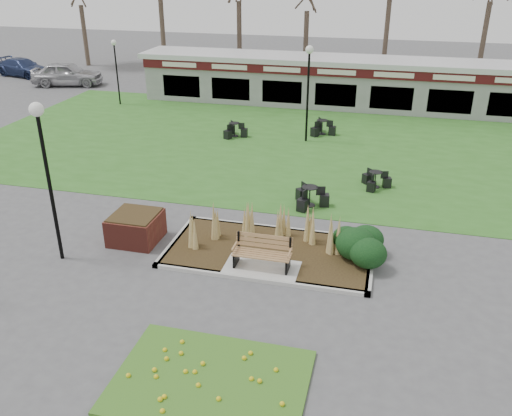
% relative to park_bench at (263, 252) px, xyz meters
% --- Properties ---
extents(ground, '(100.00, 100.00, 0.00)m').
position_rel_park_bench_xyz_m(ground, '(0.00, -0.25, -0.59)').
color(ground, '#515154').
rests_on(ground, ground).
extents(lawn, '(34.00, 16.00, 0.02)m').
position_rel_park_bench_xyz_m(lawn, '(0.00, 11.75, -0.58)').
color(lawn, '#306821').
rests_on(lawn, ground).
extents(flower_bed, '(4.20, 3.00, 0.16)m').
position_rel_park_bench_xyz_m(flower_bed, '(0.00, -4.85, -0.52)').
color(flower_bed, '#3C7421').
rests_on(flower_bed, ground).
extents(planting_bed, '(6.75, 3.40, 1.27)m').
position_rel_park_bench_xyz_m(planting_bed, '(1.27, 1.10, -0.22)').
color(planting_bed, black).
rests_on(planting_bed, ground).
extents(park_bench, '(1.70, 0.66, 0.93)m').
position_rel_park_bench_xyz_m(park_bench, '(0.00, 0.00, 0.00)').
color(park_bench, '#A5734A').
rests_on(park_bench, ground).
extents(brick_planter, '(1.50, 1.50, 0.95)m').
position_rel_park_bench_xyz_m(brick_planter, '(-4.40, 0.75, -0.11)').
color(brick_planter, maroon).
rests_on(brick_planter, ground).
extents(food_pavilion, '(24.60, 3.40, 2.90)m').
position_rel_park_bench_xyz_m(food_pavilion, '(0.00, 19.71, 0.89)').
color(food_pavilion, gray).
rests_on(food_pavilion, ground).
extents(lamp_post_mid_left, '(0.40, 0.40, 4.86)m').
position_rel_park_bench_xyz_m(lamp_post_mid_left, '(-6.13, -0.87, 2.95)').
color(lamp_post_mid_left, black).
rests_on(lamp_post_mid_left, ground).
extents(lamp_post_mid_right, '(0.39, 0.39, 4.65)m').
position_rel_park_bench_xyz_m(lamp_post_mid_right, '(-0.73, 12.31, 2.80)').
color(lamp_post_mid_right, black).
rests_on(lamp_post_mid_right, ground).
extents(lamp_post_far_left, '(0.32, 0.32, 3.89)m').
position_rel_park_bench_xyz_m(lamp_post_far_left, '(-13.13, 16.75, 2.24)').
color(lamp_post_far_left, black).
rests_on(lamp_post_far_left, ground).
extents(bistro_set_a, '(1.25, 1.39, 0.74)m').
position_rel_park_bench_xyz_m(bistro_set_a, '(-0.12, 13.64, -0.32)').
color(bistro_set_a, black).
rests_on(bistro_set_a, ground).
extents(bistro_set_b, '(1.19, 1.31, 0.70)m').
position_rel_park_bench_xyz_m(bistro_set_b, '(-4.40, 12.17, -0.34)').
color(bistro_set_b, black).
rests_on(bistro_set_b, ground).
extents(bistro_set_c, '(1.34, 1.38, 0.75)m').
position_rel_park_bench_xyz_m(bistro_set_c, '(0.64, 4.75, -0.32)').
color(bistro_set_c, black).
rests_on(bistro_set_c, ground).
extents(bistro_set_d, '(1.20, 1.20, 0.66)m').
position_rel_park_bench_xyz_m(bistro_set_d, '(2.91, 7.12, -0.35)').
color(bistro_set_d, black).
rests_on(bistro_set_d, ground).
extents(car_silver, '(5.17, 3.11, 1.65)m').
position_rel_park_bench_xyz_m(car_silver, '(-19.18, 20.75, 0.23)').
color(car_silver, '#AAA9AE').
rests_on(car_silver, ground).
extents(car_black, '(4.53, 2.31, 1.42)m').
position_rel_park_bench_xyz_m(car_black, '(-9.84, 22.04, 0.12)').
color(car_black, black).
rests_on(car_black, ground).
extents(car_blue, '(4.84, 2.89, 1.32)m').
position_rel_park_bench_xyz_m(car_blue, '(-24.24, 22.79, 0.07)').
color(car_blue, navy).
rests_on(car_blue, ground).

